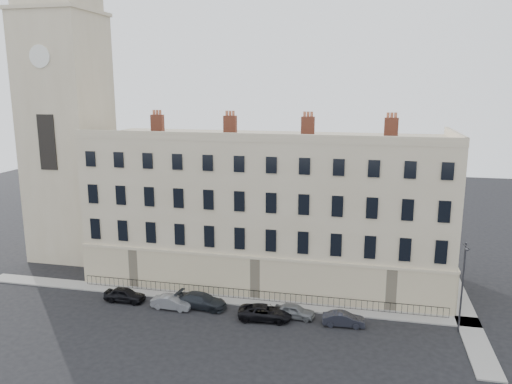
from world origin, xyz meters
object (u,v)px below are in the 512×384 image
car_b (172,302)px  streetlamp (463,284)px  car_c (201,301)px  car_f (344,319)px  car_d (265,313)px  car_a (125,295)px  car_e (294,311)px

car_b → streetlamp: size_ratio=0.48×
car_c → car_f: size_ratio=1.32×
streetlamp → car_b: bearing=173.6°
car_d → car_f: size_ratio=1.30×
car_a → car_e: car_a is taller
car_a → streetlamp: size_ratio=0.51×
car_d → car_e: bearing=-74.1°
car_a → car_d: size_ratio=0.84×
car_c → car_e: car_c is taller
car_b → car_d: size_ratio=0.80×
car_e → car_b: bearing=97.3°
car_b → car_c: car_c is taller
car_b → car_f: bearing=-87.3°
car_e → streetlamp: size_ratio=0.47×
car_b → streetlamp: (24.86, 0.98, 3.66)m
car_a → streetlamp: bearing=-88.6°
car_a → car_b: car_a is taller
car_c → car_d: (6.17, -1.05, -0.04)m
streetlamp → car_f: bearing=176.9°
car_c → car_f: (12.92, -0.72, -0.10)m
car_b → car_e: bearing=-84.3°
car_a → car_e: 16.12m
car_f → car_c: bearing=83.0°
car_f → car_e: bearing=78.5°
car_c → car_d: 6.26m
car_b → car_e: (11.21, 0.65, 0.00)m
car_a → car_b: (4.92, -0.51, -0.05)m
car_c → car_f: bearing=-87.8°
car_b → car_c: bearing=-70.7°
car_c → streetlamp: 22.55m
car_a → car_f: size_ratio=1.09×
car_d → car_c: bearing=75.8°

